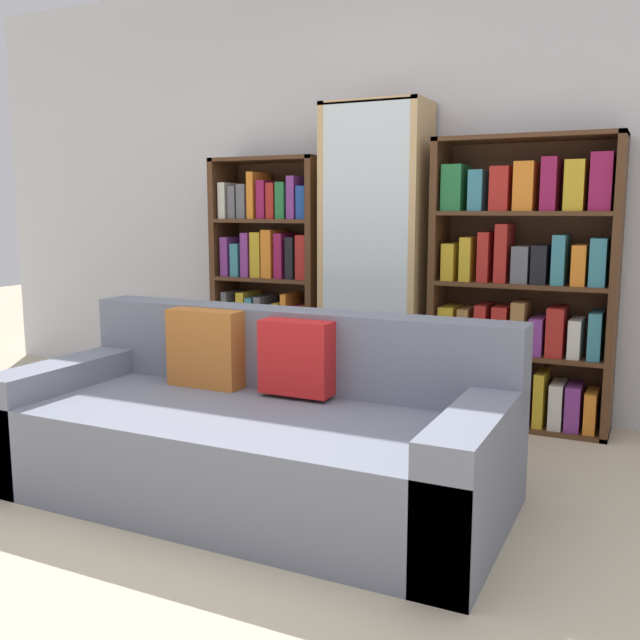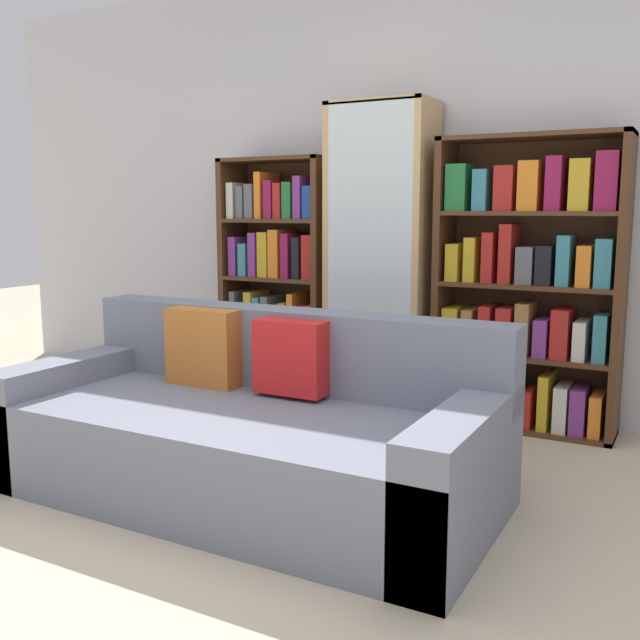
{
  "view_description": "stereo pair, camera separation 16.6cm",
  "coord_description": "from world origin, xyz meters",
  "px_view_note": "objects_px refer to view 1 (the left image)",
  "views": [
    {
      "loc": [
        1.42,
        -1.85,
        1.21
      ],
      "look_at": [
        -0.14,
        1.38,
        0.65
      ],
      "focal_mm": 40.0,
      "sensor_mm": 36.0,
      "label": 1
    },
    {
      "loc": [
        1.57,
        -1.78,
        1.21
      ],
      "look_at": [
        -0.14,
        1.38,
        0.65
      ],
      "focal_mm": 40.0,
      "sensor_mm": 36.0,
      "label": 2
    }
  ],
  "objects_px": {
    "display_cabinet": "(376,259)",
    "wine_bottle": "(407,405)",
    "bookshelf_left": "(271,283)",
    "bookshelf_right": "(523,290)",
    "couch": "(256,433)"
  },
  "relations": [
    {
      "from": "couch",
      "to": "display_cabinet",
      "type": "xyz_separation_m",
      "value": [
        -0.04,
        1.49,
        0.65
      ]
    },
    {
      "from": "couch",
      "to": "bookshelf_right",
      "type": "xyz_separation_m",
      "value": [
        0.83,
        1.51,
        0.5
      ]
    },
    {
      "from": "couch",
      "to": "display_cabinet",
      "type": "height_order",
      "value": "display_cabinet"
    },
    {
      "from": "display_cabinet",
      "to": "wine_bottle",
      "type": "distance_m",
      "value": 0.92
    },
    {
      "from": "couch",
      "to": "wine_bottle",
      "type": "bearing_deg",
      "value": 74.91
    },
    {
      "from": "bookshelf_right",
      "to": "wine_bottle",
      "type": "distance_m",
      "value": 0.91
    },
    {
      "from": "bookshelf_left",
      "to": "bookshelf_right",
      "type": "height_order",
      "value": "bookshelf_right"
    },
    {
      "from": "couch",
      "to": "bookshelf_right",
      "type": "bearing_deg",
      "value": 61.22
    },
    {
      "from": "bookshelf_left",
      "to": "wine_bottle",
      "type": "relative_size",
      "value": 4.3
    },
    {
      "from": "bookshelf_right",
      "to": "display_cabinet",
      "type": "bearing_deg",
      "value": -178.83
    },
    {
      "from": "display_cabinet",
      "to": "bookshelf_right",
      "type": "xyz_separation_m",
      "value": [
        0.87,
        0.02,
        -0.15
      ]
    },
    {
      "from": "display_cabinet",
      "to": "wine_bottle",
      "type": "height_order",
      "value": "display_cabinet"
    },
    {
      "from": "display_cabinet",
      "to": "bookshelf_right",
      "type": "relative_size",
      "value": 1.14
    },
    {
      "from": "bookshelf_right",
      "to": "bookshelf_left",
      "type": "bearing_deg",
      "value": -179.98
    },
    {
      "from": "couch",
      "to": "bookshelf_right",
      "type": "distance_m",
      "value": 1.79
    }
  ]
}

